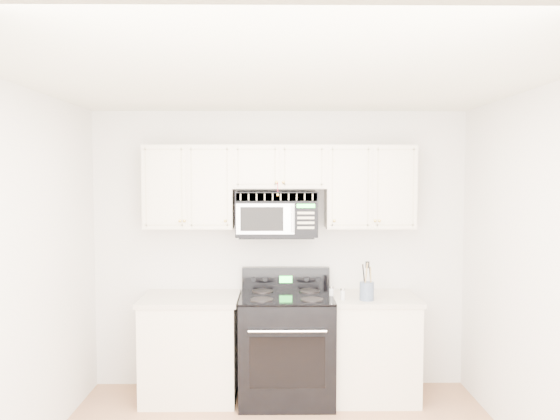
{
  "coord_description": "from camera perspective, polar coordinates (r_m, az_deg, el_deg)",
  "views": [
    {
      "loc": [
        -0.05,
        -3.39,
        1.99
      ],
      "look_at": [
        0.0,
        1.3,
        1.7
      ],
      "focal_mm": 35.0,
      "sensor_mm": 36.0,
      "label": 1
    }
  ],
  "objects": [
    {
      "name": "utensil_crock",
      "position": [
        4.83,
        9.06,
        -8.3
      ],
      "size": [
        0.13,
        0.13,
        0.33
      ],
      "color": "slate",
      "rests_on": "base_cabinet_right"
    },
    {
      "name": "shaker_salt",
      "position": [
        4.9,
        5.41,
        -8.51
      ],
      "size": [
        0.04,
        0.04,
        0.1
      ],
      "color": "#BDBCC1",
      "rests_on": "base_cabinet_right"
    },
    {
      "name": "base_cabinet_left",
      "position": [
        5.13,
        -9.28,
        -14.29
      ],
      "size": [
        0.86,
        0.65,
        0.92
      ],
      "color": "beige",
      "rests_on": "ground"
    },
    {
      "name": "base_cabinet_right",
      "position": [
        5.14,
        9.22,
        -14.24
      ],
      "size": [
        0.86,
        0.65,
        0.92
      ],
      "color": "beige",
      "rests_on": "ground"
    },
    {
      "name": "room",
      "position": [
        3.46,
        0.23,
        -8.02
      ],
      "size": [
        3.51,
        3.51,
        2.61
      ],
      "color": "#A17045",
      "rests_on": "ground"
    },
    {
      "name": "shaker_pepper",
      "position": [
        4.82,
        6.58,
        -8.71
      ],
      "size": [
        0.04,
        0.04,
        0.1
      ],
      "color": "#BDBCC1",
      "rests_on": "base_cabinet_right"
    },
    {
      "name": "upper_cabinets",
      "position": [
        4.97,
        -0.03,
        2.87
      ],
      "size": [
        2.44,
        0.37,
        0.75
      ],
      "color": "beige",
      "rests_on": "ground"
    },
    {
      "name": "microwave",
      "position": [
        4.96,
        -0.37,
        -0.39
      ],
      "size": [
        0.73,
        0.42,
        0.4
      ],
      "color": "black",
      "rests_on": "ground"
    },
    {
      "name": "range",
      "position": [
        5.02,
        0.67,
        -13.93
      ],
      "size": [
        0.82,
        0.74,
        1.14
      ],
      "color": "black",
      "rests_on": "ground"
    }
  ]
}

